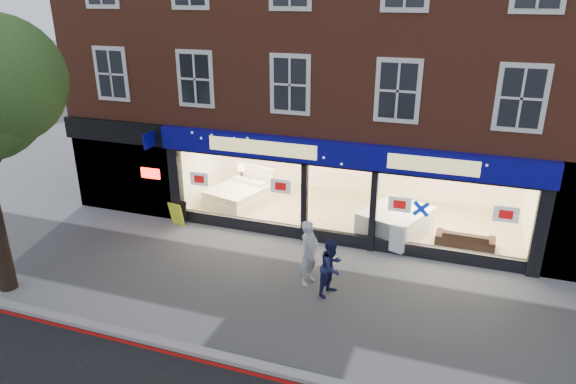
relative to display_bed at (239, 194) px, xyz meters
The scene contains 12 objects.
ground 6.38m from the display_bed, 50.02° to the right, with size 120.00×120.00×0.00m, color gray.
kerb_line 8.97m from the display_bed, 62.86° to the right, with size 60.00×0.10×0.01m, color #8C0A07.
kerb_stone 8.79m from the display_bed, 62.26° to the right, with size 60.00×0.25×0.12m, color gray.
showroom_floor 4.12m from the display_bed, ahead, with size 11.00×4.50×0.10m, color tan.
building 7.73m from the display_bed, 26.81° to the left, with size 19.00×8.26×10.30m.
display_bed is the anchor object (origin of this frame).
bedside_table 0.98m from the display_bed, 108.47° to the left, with size 0.45×0.45×0.55m, color brown.
mattress_stack 5.74m from the display_bed, ahead, with size 2.33×2.58×0.83m.
sofa 7.84m from the display_bed, ahead, with size 1.71×0.67×0.50m, color black.
a_board 2.50m from the display_bed, 119.43° to the right, with size 0.53×0.34×0.82m, color yellow.
pedestrian_grey 5.78m from the display_bed, 47.12° to the right, with size 0.65×0.43×1.78m, color #B4B6BC.
pedestrian_blue 6.49m from the display_bed, 44.49° to the right, with size 0.74×0.58×1.53m, color #171C41.
Camera 1 is at (3.24, -10.73, 7.25)m, focal length 32.00 mm.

